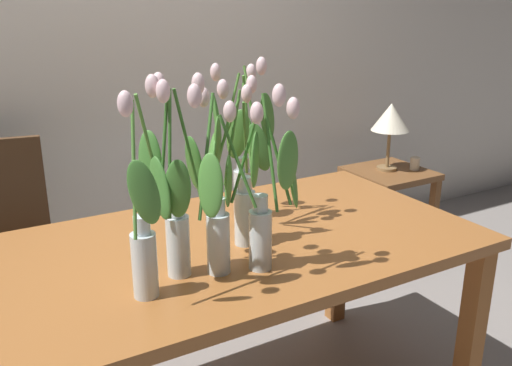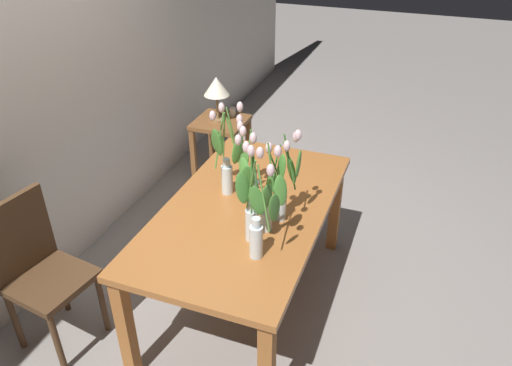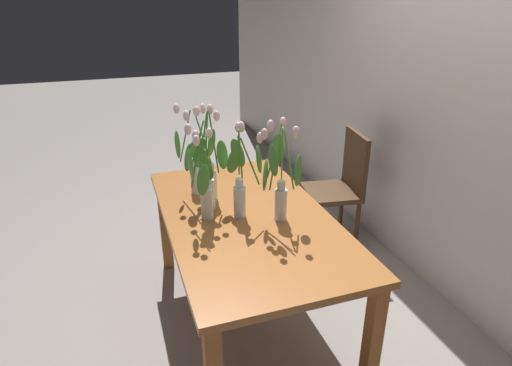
# 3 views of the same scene
# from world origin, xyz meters

# --- Properties ---
(room_wall_rear) EXTENTS (9.00, 0.10, 2.70)m
(room_wall_rear) POSITION_xyz_m (0.00, 1.37, 1.35)
(room_wall_rear) COLOR silver
(room_wall_rear) RESTS_ON ground
(dining_table) EXTENTS (1.60, 0.90, 0.74)m
(dining_table) POSITION_xyz_m (0.00, 0.00, 0.65)
(dining_table) COLOR #A3602D
(dining_table) RESTS_ON ground
(tulip_vase_0) EXTENTS (0.18, 0.26, 0.58)m
(tulip_vase_0) POSITION_xyz_m (-0.38, -0.21, 0.93)
(tulip_vase_0) COLOR silver
(tulip_vase_0) RESTS_ON dining_table
(tulip_vase_1) EXTENTS (0.20, 0.22, 0.58)m
(tulip_vase_1) POSITION_xyz_m (-0.27, -0.15, 0.95)
(tulip_vase_1) COLOR silver
(tulip_vase_1) RESTS_ON dining_table
(tulip_vase_2) EXTENTS (0.24, 0.17, 0.57)m
(tulip_vase_2) POSITION_xyz_m (-0.16, -0.20, 0.92)
(tulip_vase_2) COLOR silver
(tulip_vase_2) RESTS_ON dining_table
(tulip_vase_3) EXTENTS (0.23, 0.24, 0.58)m
(tulip_vase_3) POSITION_xyz_m (0.11, 0.15, 0.98)
(tulip_vase_3) COLOR silver
(tulip_vase_3) RESTS_ON dining_table
(tulip_vase_4) EXTENTS (0.23, 0.19, 0.53)m
(tulip_vase_4) POSITION_xyz_m (-0.02, -0.02, 0.95)
(tulip_vase_4) COLOR silver
(tulip_vase_4) RESTS_ON dining_table
(tulip_vase_5) EXTENTS (0.25, 0.18, 0.55)m
(tulip_vase_5) POSITION_xyz_m (-0.04, -0.23, 0.94)
(tulip_vase_5) COLOR silver
(tulip_vase_5) RESTS_ON dining_table
(dining_chair) EXTENTS (0.45, 0.45, 0.93)m
(dining_chair) POSITION_xyz_m (-0.65, 0.99, 0.52)
(dining_chair) COLOR #4C331E
(dining_chair) RESTS_ON ground
(side_table) EXTENTS (0.44, 0.44, 0.55)m
(side_table) POSITION_xyz_m (1.44, 0.81, 0.43)
(side_table) COLOR brown
(side_table) RESTS_ON ground
(table_lamp) EXTENTS (0.22, 0.22, 0.40)m
(table_lamp) POSITION_xyz_m (1.44, 0.83, 0.86)
(table_lamp) COLOR olive
(table_lamp) RESTS_ON side_table
(pillar_candle) EXTENTS (0.06, 0.06, 0.07)m
(pillar_candle) POSITION_xyz_m (1.58, 0.75, 0.59)
(pillar_candle) COLOR beige
(pillar_candle) RESTS_ON side_table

